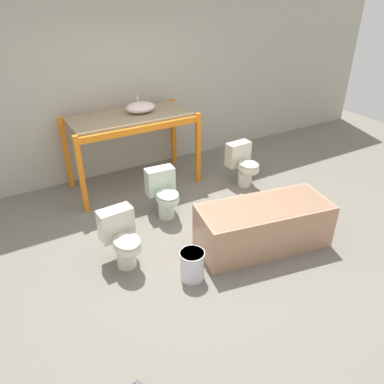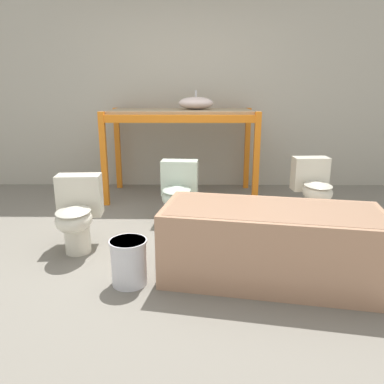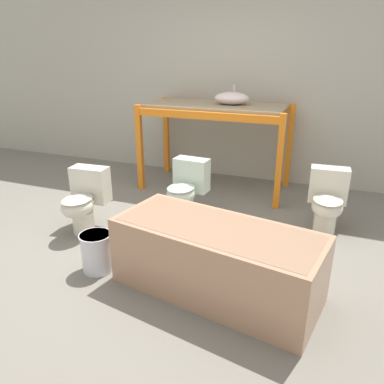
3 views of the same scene
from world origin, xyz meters
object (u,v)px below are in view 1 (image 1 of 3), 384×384
(bathtub_main, at_px, (264,223))
(toilet_extra, at_px, (122,238))
(toilet_near, at_px, (164,193))
(bucket_white, at_px, (192,265))
(toilet_far, at_px, (243,164))
(sink_basin, at_px, (141,107))

(bathtub_main, height_order, toilet_extra, toilet_extra)
(toilet_near, distance_m, bucket_white, 1.33)
(toilet_far, xyz_separation_m, toilet_extra, (-2.34, -0.89, 0.00))
(toilet_near, relative_size, toilet_extra, 1.00)
(toilet_extra, bearing_deg, sink_basin, 55.78)
(toilet_far, bearing_deg, toilet_near, -175.30)
(sink_basin, bearing_deg, toilet_far, -34.59)
(sink_basin, bearing_deg, toilet_near, -99.60)
(toilet_far, height_order, bucket_white, toilet_far)
(bathtub_main, relative_size, toilet_extra, 2.56)
(sink_basin, xyz_separation_m, toilet_far, (1.30, -0.89, -0.86))
(bathtub_main, relative_size, toilet_far, 2.56)
(toilet_far, bearing_deg, sink_basin, 142.26)
(bathtub_main, distance_m, bucket_white, 1.06)
(sink_basin, relative_size, bathtub_main, 0.26)
(toilet_near, distance_m, toilet_extra, 1.10)
(bathtub_main, xyz_separation_m, toilet_extra, (-1.60, 0.52, 0.03))
(bucket_white, bearing_deg, bathtub_main, 4.77)
(toilet_near, relative_size, bucket_white, 1.90)
(bathtub_main, distance_m, toilet_extra, 1.68)
(toilet_far, xyz_separation_m, bucket_white, (-1.79, -1.49, -0.17))
(toilet_extra, relative_size, bucket_white, 1.90)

